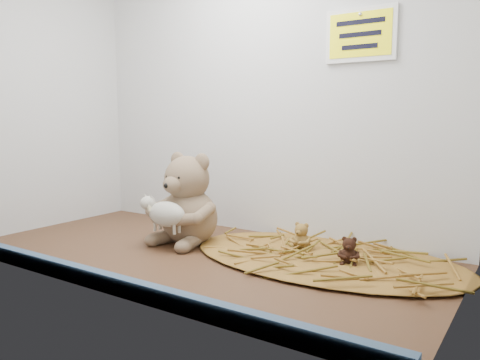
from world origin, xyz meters
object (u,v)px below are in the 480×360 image
Objects in this scene: toy_lamb at (167,214)px; mini_teddy_brown at (349,249)px; main_teddy at (189,198)px; mini_teddy_tan at (301,235)px.

mini_teddy_brown is at bearing 14.60° from toy_lamb.
main_teddy is 3.60× the size of mini_teddy_tan.
mini_teddy_brown is (14.34, -4.78, -0.33)cm from mini_teddy_tan.
main_teddy is 1.73× the size of toy_lamb.
main_teddy reaches higher than mini_teddy_brown.
mini_teddy_tan is 1.10× the size of mini_teddy_brown.
toy_lamb reaches higher than mini_teddy_brown.
mini_teddy_brown is at bearing 6.81° from main_teddy.
main_teddy reaches higher than mini_teddy_tan.
mini_teddy_brown is (44.85, 2.76, -7.97)cm from main_teddy.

